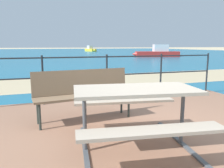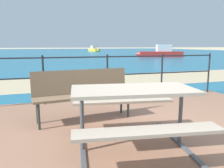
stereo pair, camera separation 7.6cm
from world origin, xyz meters
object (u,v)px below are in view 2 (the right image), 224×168
at_px(picnic_table, 133,103).
at_px(boat_mid, 161,53).
at_px(park_bench, 83,90).
at_px(boat_near, 94,49).

bearing_deg(picnic_table, boat_mid, 67.94).
height_order(picnic_table, park_bench, park_bench).
bearing_deg(boat_near, boat_mid, -3.97).
bearing_deg(boat_near, picnic_table, -21.28).
distance_m(picnic_table, boat_mid, 24.56).
bearing_deg(picnic_table, park_bench, 115.29).
distance_m(park_bench, boat_mid, 23.64).
height_order(park_bench, boat_mid, boat_mid).
height_order(park_bench, boat_near, boat_near).
distance_m(boat_near, boat_mid, 25.66).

